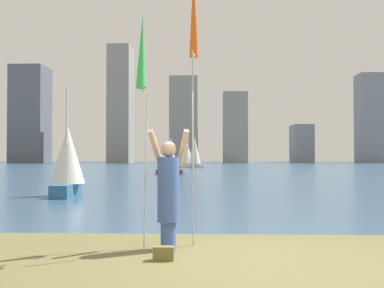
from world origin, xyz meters
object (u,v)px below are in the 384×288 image
kite_flag_left (142,56)px  kite_flag_right (194,17)px  bag (164,253)px  sailboat_0 (187,155)px  sailboat_3 (171,157)px  sailboat_2 (194,152)px  sailboat_1 (67,161)px  person (168,190)px

kite_flag_left → kite_flag_right: 1.40m
bag → sailboat_0: size_ratio=0.06×
kite_flag_right → bag: bearing=-105.5°
kite_flag_left → sailboat_3: 30.25m
kite_flag_right → sailboat_3: 29.55m
kite_flag_right → sailboat_2: (-1.58, 48.46, -1.95)m
kite_flag_left → sailboat_3: (-2.06, 30.13, -1.69)m
kite_flag_left → sailboat_0: bearing=92.0°
kite_flag_right → sailboat_1: size_ratio=1.19×
kite_flag_right → sailboat_3: kite_flag_right is taller
kite_flag_left → kite_flag_right: size_ratio=0.78×
person → sailboat_1: (-4.57, 9.76, 0.35)m
sailboat_0 → sailboat_3: (-0.23, -22.51, -0.22)m
sailboat_1 → kite_flag_left: bearing=-67.4°
sailboat_0 → sailboat_3: bearing=-90.6°
kite_flag_left → sailboat_0: sailboat_0 is taller
sailboat_2 → sailboat_3: size_ratio=1.45×
bag → sailboat_2: bearing=91.4°
person → bag: 1.17m
person → sailboat_2: sailboat_2 is taller
kite_flag_right → sailboat_2: sailboat_2 is taller
person → sailboat_3: size_ratio=0.54×
kite_flag_left → sailboat_3: kite_flag_left is taller
sailboat_0 → sailboat_1: (-2.34, -42.60, -0.27)m
bag → sailboat_2: (-1.21, 49.82, 1.80)m
person → kite_flag_right: kite_flag_right is taller
sailboat_2 → bag: bearing=-88.6°
bag → sailboat_2: sailboat_2 is taller
kite_flag_right → sailboat_0: size_ratio=0.97×
sailboat_0 → sailboat_2: size_ratio=0.95×
sailboat_1 → kite_flag_right: bearing=-61.8°
kite_flag_right → bag: kite_flag_right is taller
sailboat_2 → kite_flag_left: bearing=-89.1°
sailboat_3 → sailboat_1: bearing=-96.0°
kite_flag_left → sailboat_1: 11.01m
person → sailboat_1: 10.78m
sailboat_1 → sailboat_2: bearing=85.1°
kite_flag_right → sailboat_1: kite_flag_right is taller
bag → sailboat_1: (-4.57, 10.58, 1.18)m
kite_flag_left → sailboat_2: (-0.82, 49.28, -1.12)m
sailboat_2 → kite_flag_right: bearing=-88.1°
bag → sailboat_1: sailboat_1 is taller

